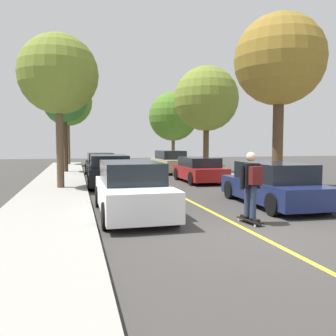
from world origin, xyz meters
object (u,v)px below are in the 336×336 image
object	(u,v)px
street_tree_left_near	(65,100)
skateboard	(250,220)
parked_car_right_near	(199,170)
parked_car_right_nearest	(273,185)
street_tree_right_near	(206,99)
street_tree_left_far	(68,102)
skateboarder	(251,182)
parked_car_left_nearest	(131,189)
parked_car_right_far	(170,162)
fire_hydrant	(311,188)
street_tree_right_far	(173,116)
parked_car_left_far	(101,164)
street_tree_right_nearest	(279,61)
street_tree_left_nearest	(58,75)
parked_car_left_near	(109,171)

from	to	relation	value
street_tree_left_near	skateboard	size ratio (longest dim) A/B	7.09
skateboard	parked_car_right_near	bearing A→B (deg)	78.10
parked_car_right_nearest	street_tree_right_near	size ratio (longest dim) A/B	0.67
street_tree_left_far	skateboarder	bearing A→B (deg)	-78.92
parked_car_left_nearest	parked_car_right_far	world-z (taller)	parked_car_right_far
parked_car_left_nearest	street_tree_right_near	size ratio (longest dim) A/B	0.65
parked_car_right_far	fire_hydrant	world-z (taller)	parked_car_right_far
parked_car_left_nearest	parked_car_right_far	size ratio (longest dim) A/B	1.03
parked_car_right_nearest	fire_hydrant	bearing A→B (deg)	3.97
parked_car_right_near	street_tree_right_far	world-z (taller)	street_tree_right_far
parked_car_left_far	street_tree_left_far	world-z (taller)	street_tree_left_far
street_tree_right_nearest	skateboarder	distance (m)	8.00
street_tree_left_near	skateboard	world-z (taller)	street_tree_left_near
parked_car_right_nearest	street_tree_left_far	size ratio (longest dim) A/B	0.60
parked_car_left_far	parked_car_right_nearest	xyz separation A→B (m)	(4.60, -12.40, 0.00)
street_tree_right_nearest	skateboarder	size ratio (longest dim) A/B	4.28
parked_car_left_far	street_tree_right_nearest	xyz separation A→B (m)	(6.71, -9.21, 4.71)
parked_car_right_nearest	street_tree_left_near	bearing A→B (deg)	115.83
street_tree_left_nearest	skateboard	distance (m)	10.06
street_tree_left_nearest	parked_car_left_far	bearing A→B (deg)	73.30
parked_car_left_near	parked_car_right_far	distance (m)	7.66
parked_car_right_near	street_tree_left_far	size ratio (longest dim) A/B	0.53
parked_car_right_near	street_tree_right_near	xyz separation A→B (m)	(2.11, 4.62, 4.19)
parked_car_left_near	parked_car_right_far	world-z (taller)	parked_car_right_far
street_tree_right_near	skateboarder	xyz separation A→B (m)	(-4.04, -13.81, -3.77)
street_tree_left_near	street_tree_left_far	world-z (taller)	street_tree_left_far
street_tree_right_near	street_tree_right_far	bearing A→B (deg)	90.00
street_tree_left_far	street_tree_left_near	bearing A→B (deg)	-90.00
parked_car_left_far	fire_hydrant	xyz separation A→B (m)	(6.10, -12.29, -0.18)
parked_car_left_far	street_tree_left_nearest	bearing A→B (deg)	-106.70
parked_car_left_far	fire_hydrant	distance (m)	13.72
street_tree_left_near	street_tree_right_near	bearing A→B (deg)	-14.23
parked_car_left_far	parked_car_right_far	bearing A→B (deg)	3.44
street_tree_left_nearest	skateboard	xyz separation A→B (m)	(4.78, -7.50, -4.70)
parked_car_right_near	skateboard	xyz separation A→B (m)	(-1.93, -9.16, -0.54)
street_tree_left_far	street_tree_right_near	bearing A→B (deg)	-50.32
skateboard	skateboarder	distance (m)	0.96
parked_car_right_near	street_tree_left_near	size ratio (longest dim) A/B	0.66
parked_car_left_far	street_tree_right_far	world-z (taller)	street_tree_right_far
parked_car_left_far	skateboarder	distance (m)	14.84
parked_car_right_near	skateboarder	bearing A→B (deg)	-101.83
street_tree_right_nearest	skateboarder	world-z (taller)	street_tree_right_nearest
street_tree_right_far	fire_hydrant	distance (m)	19.92
parked_car_right_near	skateboarder	size ratio (longest dim) A/B	2.41
parked_car_right_nearest	street_tree_right_nearest	size ratio (longest dim) A/B	0.64
parked_car_right_far	street_tree_left_nearest	bearing A→B (deg)	-132.49
street_tree_right_far	parked_car_left_near	bearing A→B (deg)	-117.13
street_tree_right_near	street_tree_left_nearest	bearing A→B (deg)	-144.59
street_tree_left_near	street_tree_right_near	world-z (taller)	street_tree_right_near
parked_car_right_near	street_tree_right_near	distance (m)	6.59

